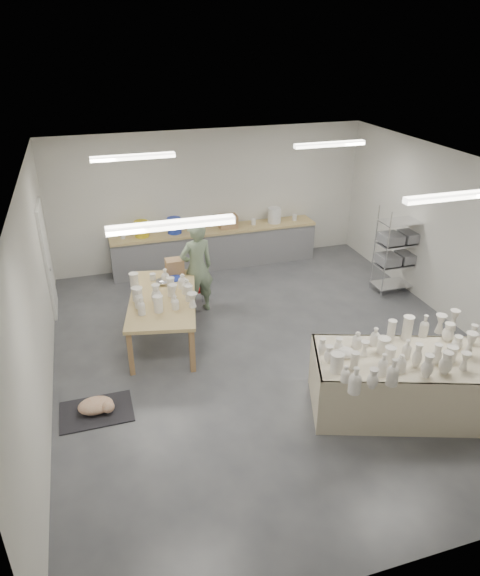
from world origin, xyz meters
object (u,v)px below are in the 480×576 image
object	(u,v)px
work_table	(164,294)
potter	(197,268)
drying_table	(403,382)
red_stool	(195,289)

from	to	relation	value
work_table	potter	world-z (taller)	potter
drying_table	work_table	xyz separation A→B (m)	(-2.80, 2.90, 0.36)
drying_table	work_table	distance (m)	4.05
potter	work_table	bearing A→B (deg)	33.22
drying_table	work_table	world-z (taller)	drying_table
drying_table	red_stool	world-z (taller)	drying_table
work_table	red_stool	xyz separation A→B (m)	(0.74, 1.02, -0.51)
work_table	potter	xyz separation A→B (m)	(0.74, 0.75, 0.06)
work_table	potter	bearing A→B (deg)	57.47
drying_table	red_stool	bearing A→B (deg)	136.70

